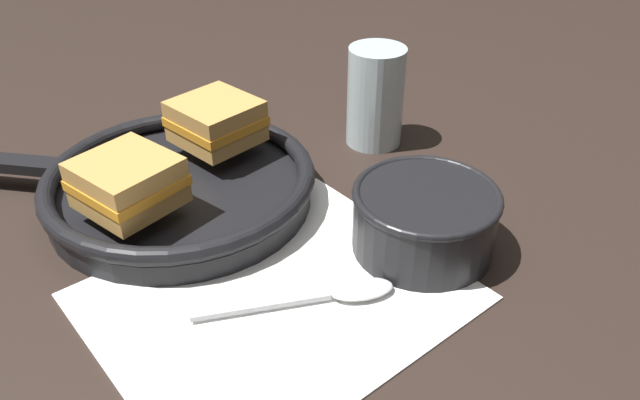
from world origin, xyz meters
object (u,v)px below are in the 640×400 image
at_px(sandwich_near_right, 216,121).
at_px(drinking_glass, 375,97).
at_px(spoon, 335,294).
at_px(soup_bowl, 424,216).
at_px(skillet, 179,186).
at_px(sandwich_near_left, 127,182).

bearing_deg(sandwich_near_right, drinking_glass, -17.95).
bearing_deg(sandwich_near_right, spoon, -100.06).
distance_m(soup_bowl, drinking_glass, 0.22).
distance_m(soup_bowl, spoon, 0.12).
height_order(skillet, sandwich_near_left, sandwich_near_left).
height_order(sandwich_near_right, drinking_glass, drinking_glass).
bearing_deg(spoon, drinking_glass, 66.23).
bearing_deg(sandwich_near_right, sandwich_near_left, -157.85).
height_order(spoon, sandwich_near_left, sandwich_near_left).
xyz_separation_m(soup_bowl, skillet, (-0.13, 0.22, -0.02)).
bearing_deg(soup_bowl, drinking_glass, 57.50).
distance_m(spoon, skillet, 0.22).
xyz_separation_m(spoon, skillet, (-0.02, 0.22, 0.01)).
xyz_separation_m(soup_bowl, sandwich_near_left, (-0.20, 0.19, 0.03)).
bearing_deg(soup_bowl, sandwich_near_left, 136.28).
distance_m(soup_bowl, sandwich_near_left, 0.28).
bearing_deg(spoon, sandwich_near_right, 107.35).
bearing_deg(soup_bowl, skillet, 121.73).
distance_m(spoon, drinking_glass, 0.30).
bearing_deg(soup_bowl, sandwich_near_right, 105.71).
relative_size(skillet, sandwich_near_right, 3.72).
xyz_separation_m(soup_bowl, spoon, (-0.11, -0.00, -0.03)).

